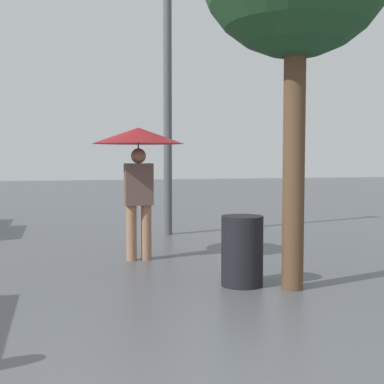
# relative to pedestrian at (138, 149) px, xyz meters

# --- Properties ---
(pedestrian) EXTENTS (1.25, 1.25, 1.81)m
(pedestrian) POSITION_rel_pedestrian_xyz_m (0.00, 0.00, 0.00)
(pedestrian) COLOR #9E7051
(pedestrian) RESTS_ON ground_plane
(street_lamp) EXTENTS (0.31, 0.31, 4.83)m
(street_lamp) POSITION_rel_pedestrian_xyz_m (0.86, 2.26, 1.28)
(street_lamp) COLOR #515456
(street_lamp) RESTS_ON ground_plane
(trash_bin) EXTENTS (0.46, 0.46, 0.77)m
(trash_bin) POSITION_rel_pedestrian_xyz_m (0.89, -1.71, -1.14)
(trash_bin) COLOR black
(trash_bin) RESTS_ON ground_plane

